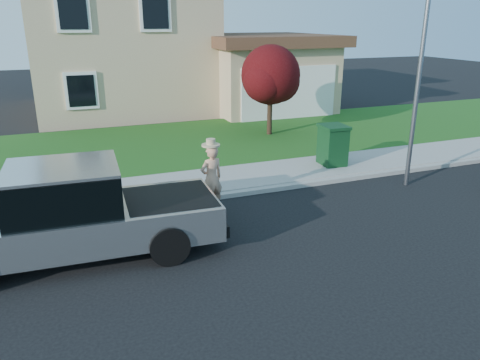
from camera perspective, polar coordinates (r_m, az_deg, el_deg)
name	(u,v)px	position (r m, az deg, el deg)	size (l,w,h in m)	color
ground	(247,250)	(9.40, 0.81, -8.55)	(80.00, 80.00, 0.00)	black
curb	(240,193)	(12.18, 0.03, -1.61)	(40.00, 0.20, 0.12)	gray
sidewalk	(226,180)	(13.15, -1.72, 0.03)	(40.00, 2.00, 0.15)	gray
lawn	(185,143)	(17.28, -6.78, 4.48)	(40.00, 7.00, 0.10)	#1C4D16
house	(147,44)	(24.54, -11.27, 15.91)	(14.00, 11.30, 6.85)	tan
pickup_truck	(74,215)	(9.38, -19.63, -4.06)	(5.65, 2.28, 1.83)	black
woman	(211,177)	(11.02, -3.50, 0.35)	(0.66, 0.51, 1.76)	tan
ornamental_tree	(271,78)	(18.04, 3.82, 12.34)	(2.47, 2.23, 3.39)	black
trash_bin	(333,145)	(14.42, 11.24, 4.24)	(0.79, 0.90, 1.21)	#0E3316
street_lamp	(420,79)	(13.10, 21.04, 11.45)	(0.40, 0.66, 5.09)	slate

